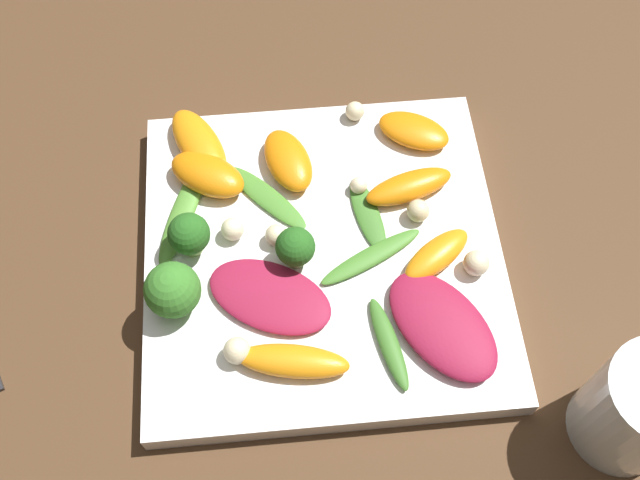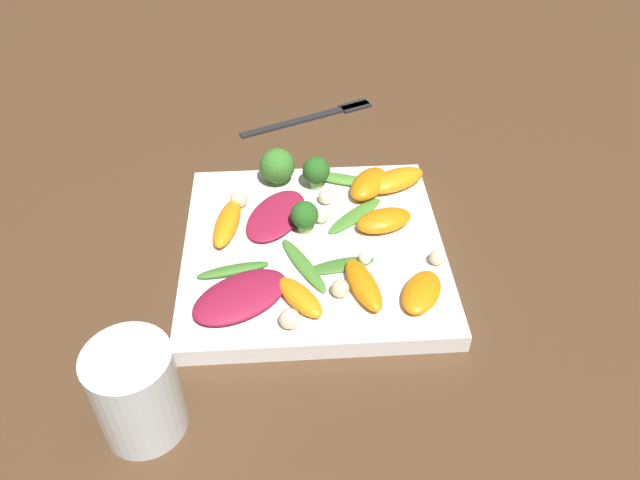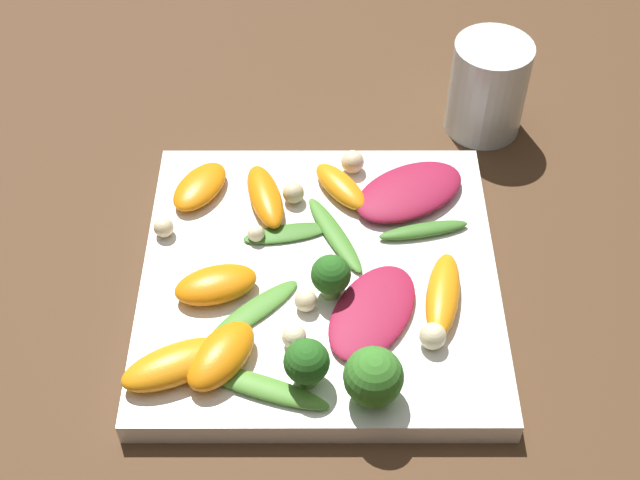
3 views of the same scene
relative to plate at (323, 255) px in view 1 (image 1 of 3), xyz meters
The scene contains 27 objects.
ground_plane 0.01m from the plate, ahead, with size 2.40×2.40×0.00m, color #4C331E.
plate is the anchor object (origin of this frame).
drinking_glass 0.23m from the plate, 142.06° to the left, with size 0.07×0.07×0.08m.
radicchio_leaf_0 0.06m from the plate, 42.00° to the left, with size 0.10×0.09×0.01m.
radicchio_leaf_1 0.10m from the plate, 136.91° to the left, with size 0.09×0.11×0.01m.
orange_segment_0 0.09m from the plate, 71.94° to the left, with size 0.08×0.04×0.02m.
orange_segment_1 0.08m from the plate, 148.37° to the right, with size 0.07×0.04×0.02m.
orange_segment_2 0.12m from the plate, 130.47° to the right, with size 0.07×0.06×0.01m.
orange_segment_3 0.13m from the plate, 47.32° to the right, with size 0.06×0.08×0.02m.
orange_segment_4 0.11m from the plate, 38.72° to the right, with size 0.07×0.06×0.02m.
orange_segment_5 0.08m from the plate, 74.70° to the right, with size 0.05×0.07×0.02m.
orange_segment_6 0.08m from the plate, 168.25° to the left, with size 0.06×0.05×0.01m.
broccoli_floret_0 0.04m from the plate, 21.07° to the left, with size 0.03×0.03×0.03m.
broccoli_floret_1 0.10m from the plate, ahead, with size 0.03×0.03×0.04m.
broccoli_floret_2 0.11m from the plate, 17.90° to the left, with size 0.04×0.04×0.04m.
arugula_sprig_0 0.09m from the plate, 115.33° to the left, with size 0.03×0.07×0.01m.
arugula_sprig_1 0.04m from the plate, 161.41° to the left, with size 0.08×0.05×0.01m.
arugula_sprig_2 0.06m from the plate, 50.36° to the right, with size 0.07×0.07×0.00m.
arugula_sprig_3 0.04m from the plate, 145.28° to the right, with size 0.03×0.07×0.00m.
arugula_sprig_4 0.11m from the plate, 21.04° to the right, with size 0.05×0.10×0.01m.
macadamia_nut_0 0.11m from the plate, 166.04° to the left, with size 0.02×0.02×0.02m.
macadamia_nut_1 0.07m from the plate, 15.00° to the right, with size 0.02×0.02×0.02m.
macadamia_nut_2 0.10m from the plate, 49.67° to the left, with size 0.02×0.02×0.02m.
macadamia_nut_3 0.08m from the plate, 164.19° to the right, with size 0.02×0.02×0.02m.
macadamia_nut_4 0.06m from the plate, 123.33° to the right, with size 0.01×0.01×0.01m.
macadamia_nut_5 0.04m from the plate, 16.28° to the right, with size 0.02×0.02×0.02m.
macadamia_nut_6 0.12m from the plate, 107.25° to the right, with size 0.02×0.02×0.02m.
Camera 1 is at (0.03, 0.25, 0.50)m, focal length 42.00 mm.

